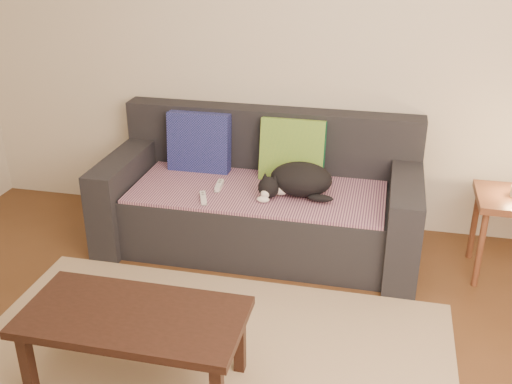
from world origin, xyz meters
TOP-DOWN VIEW (x-y plane):
  - back_wall at (0.00, 2.00)m, footprint 4.50×0.04m
  - sofa at (0.00, 1.57)m, footprint 2.10×0.94m
  - throw_blanket at (0.00, 1.48)m, footprint 1.66×0.74m
  - cushion_navy at (-0.48, 1.74)m, footprint 0.44×0.15m
  - cushion_green at (0.18, 1.74)m, footprint 0.44×0.20m
  - cat at (0.27, 1.46)m, footprint 0.49×0.36m
  - wii_remote_a at (-0.26, 1.46)m, footprint 0.05×0.15m
  - wii_remote_b at (-0.31, 1.25)m, footprint 0.09×0.15m
  - side_table at (1.58, 1.50)m, footprint 0.44×0.44m
  - rug at (0.00, 0.15)m, footprint 2.50×1.80m
  - coffee_table at (-0.27, 0.05)m, footprint 1.03×0.52m

SIDE VIEW (x-z plane):
  - rug at x=0.00m, z-range 0.00..0.01m
  - sofa at x=0.00m, z-range -0.13..0.74m
  - coffee_table at x=-0.27m, z-range 0.15..0.57m
  - throw_blanket at x=0.00m, z-range 0.42..0.44m
  - side_table at x=1.58m, z-range 0.18..0.72m
  - wii_remote_a at x=-0.26m, z-range 0.44..0.47m
  - wii_remote_b at x=-0.31m, z-range 0.44..0.47m
  - cat at x=0.27m, z-range 0.44..0.65m
  - cushion_navy at x=-0.48m, z-range 0.41..0.85m
  - cushion_green at x=0.18m, z-range 0.41..0.85m
  - back_wall at x=0.00m, z-range 0.00..2.60m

